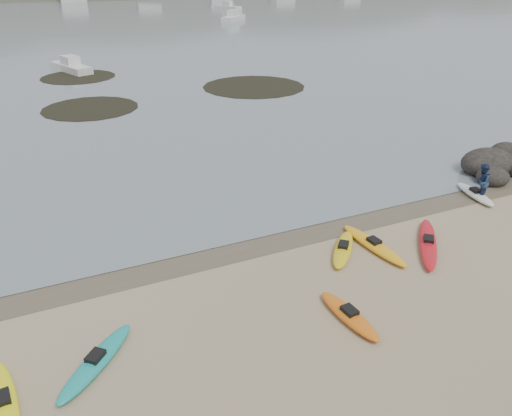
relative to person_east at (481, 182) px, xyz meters
name	(u,v)px	position (x,y,z in m)	size (l,w,h in m)	color
ground	(256,239)	(-11.82, 1.08, -0.95)	(600.00, 600.00, 0.00)	tan
wet_sand	(259,242)	(-11.82, 0.78, -0.95)	(60.00, 60.00, 0.00)	brown
kayaks	(306,288)	(-11.80, -3.17, -0.78)	(23.02, 10.40, 0.34)	teal
person_east	(481,182)	(0.00, 0.00, 0.00)	(0.93, 0.72, 1.91)	navy
rock_cluster	(498,168)	(3.93, 2.31, -0.74)	(5.10, 3.72, 1.62)	black
kelp_mats	(162,89)	(-8.18, 29.94, -0.93)	(23.90, 20.49, 0.04)	black
moored_boats	(56,29)	(-13.32, 76.32, -0.39)	(79.63, 68.73, 1.31)	silver
far_hills	(143,34)	(27.56, 195.05, -16.88)	(550.00, 135.00, 80.00)	#384235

